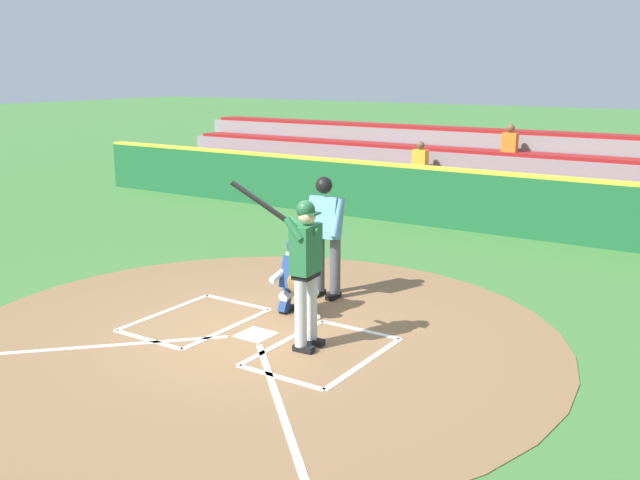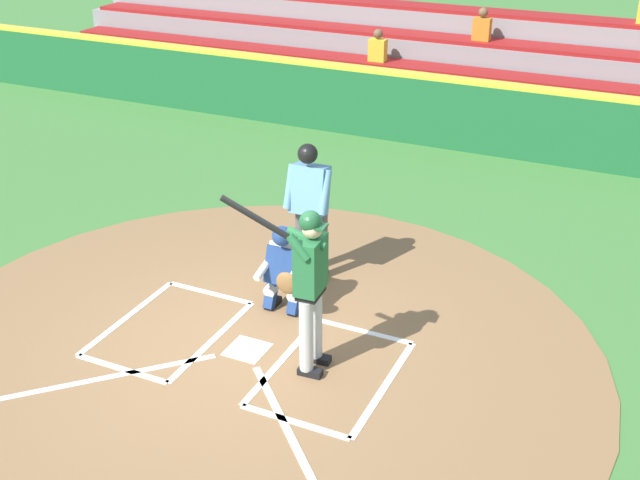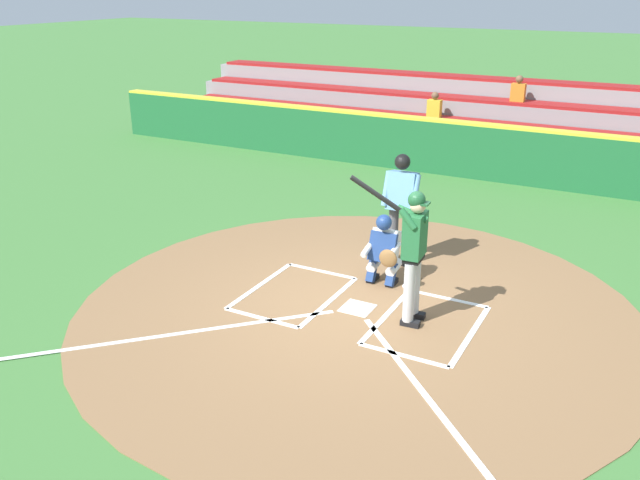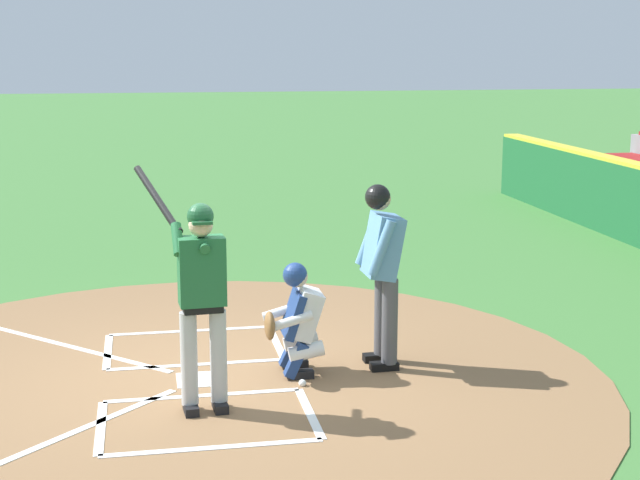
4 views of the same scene
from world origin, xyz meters
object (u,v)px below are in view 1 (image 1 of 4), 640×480
Objects in this scene: batter at (305,263)px; catcher at (297,275)px; baseball at (318,317)px; plate_umpire at (326,229)px.

batter reaches higher than catcher.
baseball is (-0.36, 0.01, -0.55)m from catcher.
catcher reaches higher than baseball.
baseball is at bearing 116.56° from plate_umpire.
baseball is (-0.44, 0.88, -1.04)m from plate_umpire.
batter is 1.50m from baseball.
catcher is 0.61× the size of plate_umpire.
catcher is 1.00m from plate_umpire.
batter reaches higher than plate_umpire.
batter is at bearing 114.55° from baseball.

